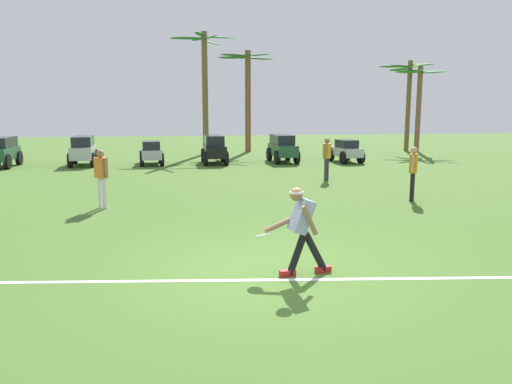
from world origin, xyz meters
The scene contains 17 objects.
ground_plane centered at (0.00, 0.00, 0.00)m, with size 80.00×80.00×0.00m, color #466A29.
field_line_paint centered at (0.00, -0.43, 0.00)m, with size 23.80×0.11×0.01m, color white.
frisbee_thrower centered at (0.51, -0.25, 0.80)m, with size 1.12×0.47×1.43m.
frisbee_in_flight centered at (-0.08, -0.14, 0.65)m, with size 0.34×0.33×0.09m.
teammate_near_sideline centered at (5.15, 5.55, 0.94)m, with size 0.35×0.46×1.56m.
teammate_midfield centered at (3.87, 9.86, 0.94)m, with size 0.36×0.44×1.56m.
teammate_deep centered at (-3.48, 5.75, 0.94)m, with size 0.40×0.40×1.56m.
parked_car_slot_a centered at (-9.40, 16.04, 0.72)m, with size 1.18×2.42×1.34m.
parked_car_slot_b centered at (-5.92, 16.24, 0.72)m, with size 1.31×2.46×1.34m.
parked_car_slot_c centered at (-2.82, 16.12, 0.56)m, with size 1.26×2.27×1.10m.
parked_car_slot_d centered at (0.14, 16.13, 0.72)m, with size 1.20×2.42×1.34m.
parked_car_slot_e centered at (3.49, 16.21, 0.72)m, with size 1.26×2.45×1.34m.
parked_car_slot_f centered at (6.57, 15.78, 0.56)m, with size 1.31×2.28×1.10m.
palm_tree_far_left centered at (-0.01, 21.20, 4.07)m, with size 3.74×3.33×6.83m.
palm_tree_left_of_centre centered at (2.55, 22.15, 3.62)m, with size 3.34×3.55×5.95m.
palm_tree_right_of_centre centered at (12.28, 21.41, 3.55)m, with size 3.35×3.63×5.44m.
palm_tree_far_right centered at (12.70, 20.81, 3.16)m, with size 2.88×3.20×5.05m.
Camera 1 is at (-1.31, -7.76, 2.66)m, focal length 35.00 mm.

